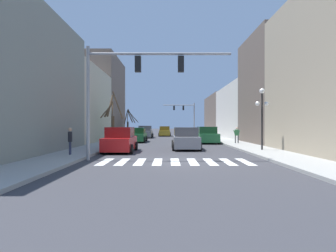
{
  "coord_description": "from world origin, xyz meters",
  "views": [
    {
      "loc": [
        -0.36,
        -13.53,
        1.9
      ],
      "look_at": [
        -0.4,
        26.6,
        1.73
      ],
      "focal_mm": 28.0,
      "sensor_mm": 36.0,
      "label": 1
    }
  ],
  "objects_px": {
    "car_driving_away_lane": "(138,135)",
    "street_tree_right_near": "(129,123)",
    "car_parked_left_far": "(207,135)",
    "car_driving_toward_lane": "(186,139)",
    "traffic_signal_far": "(185,112)",
    "street_tree_left_mid": "(112,119)",
    "pedestrian_on_right_sidewalk": "(237,134)",
    "traffic_signal_near": "(131,77)",
    "car_parked_left_near": "(165,131)",
    "car_parked_right_near": "(120,140)",
    "car_parked_right_mid": "(146,132)",
    "pedestrian_crossing_street": "(70,139)",
    "street_lamp_right_corner": "(262,106)"
  },
  "relations": [
    {
      "from": "car_parked_left_far",
      "to": "street_tree_left_mid",
      "type": "distance_m",
      "value": 9.85
    },
    {
      "from": "car_driving_away_lane",
      "to": "street_tree_right_near",
      "type": "relative_size",
      "value": 1.04
    },
    {
      "from": "traffic_signal_near",
      "to": "street_tree_right_near",
      "type": "relative_size",
      "value": 1.82
    },
    {
      "from": "car_parked_left_far",
      "to": "street_tree_right_near",
      "type": "height_order",
      "value": "street_tree_right_near"
    },
    {
      "from": "car_parked_left_far",
      "to": "car_driving_away_lane",
      "type": "xyz_separation_m",
      "value": [
        -7.44,
        1.61,
        -0.05
      ]
    },
    {
      "from": "traffic_signal_near",
      "to": "car_parked_right_near",
      "type": "bearing_deg",
      "value": 107.55
    },
    {
      "from": "traffic_signal_far",
      "to": "car_driving_toward_lane",
      "type": "xyz_separation_m",
      "value": [
        -1.93,
        -29.58,
        -3.59
      ]
    },
    {
      "from": "street_lamp_right_corner",
      "to": "car_driving_away_lane",
      "type": "relative_size",
      "value": 0.98
    },
    {
      "from": "street_lamp_right_corner",
      "to": "street_tree_left_mid",
      "type": "xyz_separation_m",
      "value": [
        -12.23,
        7.84,
        -0.74
      ]
    },
    {
      "from": "traffic_signal_far",
      "to": "car_parked_right_mid",
      "type": "distance_m",
      "value": 14.03
    },
    {
      "from": "pedestrian_crossing_street",
      "to": "street_lamp_right_corner",
      "type": "bearing_deg",
      "value": -90.89
    },
    {
      "from": "car_parked_left_near",
      "to": "car_parked_right_near",
      "type": "relative_size",
      "value": 1.15
    },
    {
      "from": "pedestrian_crossing_street",
      "to": "street_tree_left_mid",
      "type": "bearing_deg",
      "value": -15.2
    },
    {
      "from": "street_lamp_right_corner",
      "to": "car_parked_left_far",
      "type": "distance_m",
      "value": 9.59
    },
    {
      "from": "car_parked_left_far",
      "to": "car_driving_toward_lane",
      "type": "distance_m",
      "value": 7.36
    },
    {
      "from": "car_parked_right_mid",
      "to": "car_driving_toward_lane",
      "type": "bearing_deg",
      "value": -165.18
    },
    {
      "from": "car_parked_left_near",
      "to": "street_tree_right_near",
      "type": "height_order",
      "value": "street_tree_right_near"
    },
    {
      "from": "car_parked_left_near",
      "to": "car_parked_right_near",
      "type": "distance_m",
      "value": 26.19
    },
    {
      "from": "car_driving_away_lane",
      "to": "pedestrian_on_right_sidewalk",
      "type": "distance_m",
      "value": 10.71
    },
    {
      "from": "street_tree_right_near",
      "to": "car_driving_away_lane",
      "type": "bearing_deg",
      "value": -76.96
    },
    {
      "from": "car_parked_left_far",
      "to": "pedestrian_crossing_street",
      "type": "xyz_separation_m",
      "value": [
        -9.83,
        -11.87,
        0.29
      ]
    },
    {
      "from": "car_parked_right_near",
      "to": "street_tree_right_near",
      "type": "xyz_separation_m",
      "value": [
        -2.78,
        22.39,
        1.37
      ]
    },
    {
      "from": "car_parked_right_mid",
      "to": "car_driving_away_lane",
      "type": "height_order",
      "value": "car_parked_right_mid"
    },
    {
      "from": "street_lamp_right_corner",
      "to": "car_parked_right_mid",
      "type": "bearing_deg",
      "value": 116.64
    },
    {
      "from": "car_driving_toward_lane",
      "to": "car_parked_right_near",
      "type": "height_order",
      "value": "car_parked_right_near"
    },
    {
      "from": "street_lamp_right_corner",
      "to": "car_driving_away_lane",
      "type": "xyz_separation_m",
      "value": [
        -10.02,
        10.53,
        -2.46
      ]
    },
    {
      "from": "traffic_signal_far",
      "to": "street_tree_left_mid",
      "type": "xyz_separation_m",
      "value": [
        -8.91,
        -23.8,
        -1.92
      ]
    },
    {
      "from": "car_driving_away_lane",
      "to": "street_tree_left_mid",
      "type": "bearing_deg",
      "value": 140.65
    },
    {
      "from": "car_parked_left_far",
      "to": "car_parked_right_near",
      "type": "bearing_deg",
      "value": 140.58
    },
    {
      "from": "car_driving_toward_lane",
      "to": "car_driving_away_lane",
      "type": "distance_m",
      "value": 9.73
    },
    {
      "from": "traffic_signal_far",
      "to": "car_driving_away_lane",
      "type": "relative_size",
      "value": 1.38
    },
    {
      "from": "car_parked_right_mid",
      "to": "street_lamp_right_corner",
      "type": "bearing_deg",
      "value": -153.36
    },
    {
      "from": "traffic_signal_near",
      "to": "car_driving_toward_lane",
      "type": "relative_size",
      "value": 1.74
    },
    {
      "from": "car_parked_left_far",
      "to": "car_driving_toward_lane",
      "type": "relative_size",
      "value": 1.07
    },
    {
      "from": "pedestrian_on_right_sidewalk",
      "to": "car_parked_right_mid",
      "type": "bearing_deg",
      "value": -55.37
    },
    {
      "from": "car_parked_left_far",
      "to": "pedestrian_on_right_sidewalk",
      "type": "relative_size",
      "value": 3.08
    },
    {
      "from": "car_parked_left_far",
      "to": "pedestrian_on_right_sidewalk",
      "type": "distance_m",
      "value": 3.38
    },
    {
      "from": "car_driving_toward_lane",
      "to": "car_parked_left_far",
      "type": "bearing_deg",
      "value": -21.2
    },
    {
      "from": "street_lamp_right_corner",
      "to": "car_parked_right_near",
      "type": "height_order",
      "value": "street_lamp_right_corner"
    },
    {
      "from": "car_parked_right_mid",
      "to": "street_tree_left_mid",
      "type": "distance_m",
      "value": 12.29
    },
    {
      "from": "car_parked_left_near",
      "to": "street_tree_right_near",
      "type": "relative_size",
      "value": 1.11
    },
    {
      "from": "car_parked_left_far",
      "to": "car_parked_right_mid",
      "type": "distance_m",
      "value": 13.13
    },
    {
      "from": "street_tree_right_near",
      "to": "car_parked_left_near",
      "type": "bearing_deg",
      "value": 33.29
    },
    {
      "from": "pedestrian_crossing_street",
      "to": "traffic_signal_near",
      "type": "bearing_deg",
      "value": -125.35
    },
    {
      "from": "car_parked_right_mid",
      "to": "car_driving_away_lane",
      "type": "xyz_separation_m",
      "value": [
        -0.09,
        -9.27,
        -0.07
      ]
    },
    {
      "from": "street_tree_left_mid",
      "to": "street_tree_right_near",
      "type": "xyz_separation_m",
      "value": [
        -0.52,
        14.48,
        -0.28
      ]
    },
    {
      "from": "car_parked_left_far",
      "to": "street_lamp_right_corner",
      "type": "bearing_deg",
      "value": -163.87
    },
    {
      "from": "car_parked_left_near",
      "to": "street_tree_left_mid",
      "type": "height_order",
      "value": "street_tree_left_mid"
    },
    {
      "from": "traffic_signal_far",
      "to": "pedestrian_crossing_street",
      "type": "bearing_deg",
      "value": -104.73
    },
    {
      "from": "street_lamp_right_corner",
      "to": "car_parked_left_far",
      "type": "xyz_separation_m",
      "value": [
        -2.58,
        8.92,
        -2.4
      ]
    }
  ]
}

